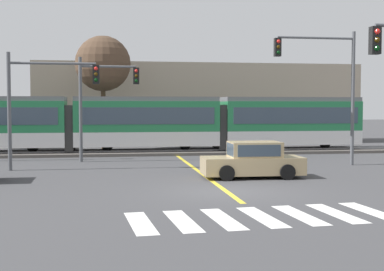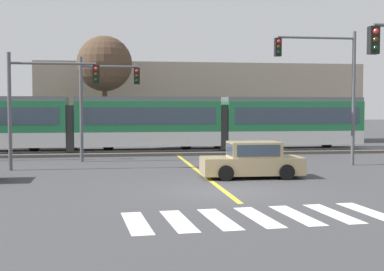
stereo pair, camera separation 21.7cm
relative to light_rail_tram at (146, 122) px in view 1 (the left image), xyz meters
The scene contains 19 objects.
ground_plane 15.90m from the light_rail_tram, 83.68° to the right, with size 200.00×200.00×0.00m, color #3D3D3F.
track_bed 2.61m from the light_rail_tram, ahead, with size 120.00×4.00×0.18m, color #56514C.
rail_near 2.61m from the light_rail_tram, 22.36° to the right, with size 120.00×0.08×0.10m, color #939399.
rail_far 2.61m from the light_rail_tram, 22.71° to the left, with size 120.00×0.08×0.10m, color #939399.
light_rail_tram is the anchor object (origin of this frame).
crosswalk_stripe_0 20.56m from the light_rail_tram, 94.36° to the right, with size 0.56×2.80×0.01m, color silver.
crosswalk_stripe_1 20.42m from the light_rail_tram, 91.29° to the right, with size 0.56×2.80×0.01m, color silver.
crosswalk_stripe_2 20.34m from the light_rail_tram, 88.19° to the right, with size 0.56×2.80×0.01m, color silver.
crosswalk_stripe_3 20.32m from the light_rail_tram, 85.08° to the right, with size 0.56×2.80×0.01m, color silver.
crosswalk_stripe_4 20.35m from the light_rail_tram, 81.96° to the right, with size 0.56×2.80×0.01m, color silver.
crosswalk_stripe_5 20.45m from the light_rail_tram, 78.87° to the right, with size 0.56×2.80×0.01m, color silver.
crosswalk_stripe_6 20.61m from the light_rail_tram, 75.82° to the right, with size 0.56×2.80×0.01m, color silver.
lane_centre_line 10.42m from the light_rail_tram, 80.22° to the right, with size 0.20×16.14×0.01m, color gold.
sedan_crossing 12.88m from the light_rail_tram, 73.61° to the right, with size 4.23×1.98×1.52m.
traffic_light_mid_left 9.88m from the light_rail_tram, 123.80° to the right, with size 4.25×0.38×5.52m.
traffic_light_mid_right 12.20m from the light_rail_tram, 44.03° to the right, with size 4.25×0.38×6.79m.
traffic_light_far_left 5.59m from the light_rail_tram, 121.09° to the right, with size 3.25×0.38×5.66m.
bare_tree_west 6.00m from the light_rail_tram, 126.98° to the left, with size 3.83×3.83×7.89m.
building_backdrop_far 11.49m from the light_rail_tram, 64.28° to the left, with size 26.21×6.00×6.47m, color tan.
Camera 1 is at (-4.05, -18.31, 2.97)m, focal length 50.00 mm.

